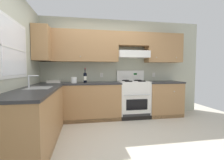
{
  "coord_description": "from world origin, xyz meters",
  "views": [
    {
      "loc": [
        -0.48,
        -2.7,
        1.22
      ],
      "look_at": [
        0.12,
        0.7,
        1.0
      ],
      "focal_mm": 25.67,
      "sensor_mm": 36.0,
      "label": 1
    }
  ],
  "objects_px": {
    "stove": "(133,98)",
    "wine_bottle": "(85,77)",
    "paper_towel_roll": "(74,80)",
    "bowl": "(54,82)"
  },
  "relations": [
    {
      "from": "stove",
      "to": "wine_bottle",
      "type": "xyz_separation_m",
      "value": [
        -1.23,
        -0.05,
        0.57
      ]
    },
    {
      "from": "wine_bottle",
      "to": "paper_towel_roll",
      "type": "xyz_separation_m",
      "value": [
        -0.26,
        -0.03,
        -0.07
      ]
    },
    {
      "from": "wine_bottle",
      "to": "bowl",
      "type": "bearing_deg",
      "value": 168.09
    },
    {
      "from": "wine_bottle",
      "to": "paper_towel_roll",
      "type": "height_order",
      "value": "wine_bottle"
    },
    {
      "from": "bowl",
      "to": "paper_towel_roll",
      "type": "height_order",
      "value": "paper_towel_roll"
    },
    {
      "from": "wine_bottle",
      "to": "paper_towel_roll",
      "type": "relative_size",
      "value": 2.56
    },
    {
      "from": "stove",
      "to": "bowl",
      "type": "xyz_separation_m",
      "value": [
        -1.97,
        0.1,
        0.45
      ]
    },
    {
      "from": "bowl",
      "to": "wine_bottle",
      "type": "bearing_deg",
      "value": -11.91
    },
    {
      "from": "wine_bottle",
      "to": "paper_towel_roll",
      "type": "bearing_deg",
      "value": -173.52
    },
    {
      "from": "stove",
      "to": "paper_towel_roll",
      "type": "distance_m",
      "value": 1.57
    }
  ]
}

